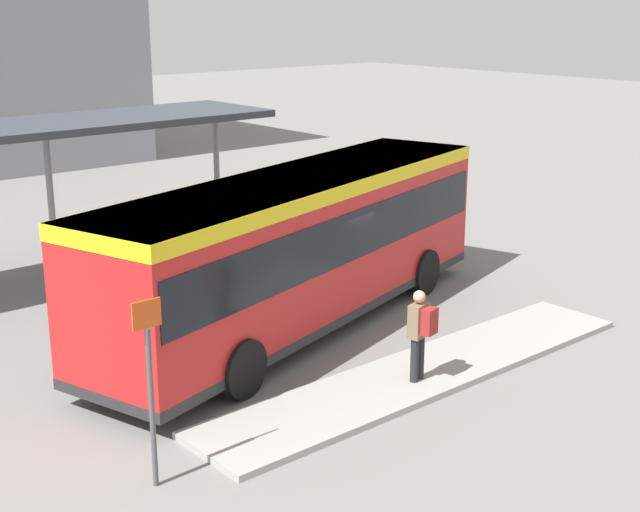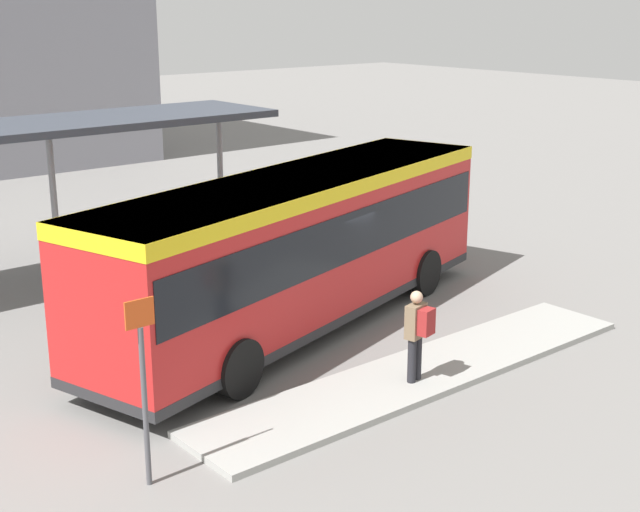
% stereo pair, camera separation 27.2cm
% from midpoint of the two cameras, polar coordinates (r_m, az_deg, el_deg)
% --- Properties ---
extents(ground_plane, '(120.00, 120.00, 0.00)m').
position_cam_midpoint_polar(ground_plane, '(19.02, -0.88, -4.53)').
color(ground_plane, slate).
extents(curb_island, '(9.75, 1.80, 0.12)m').
position_cam_midpoint_polar(curb_island, '(16.72, 7.06, -7.43)').
color(curb_island, '#9E9E99').
rests_on(curb_island, ground_plane).
extents(city_bus, '(11.36, 5.37, 3.25)m').
position_cam_midpoint_polar(city_bus, '(18.45, -0.88, 0.98)').
color(city_bus, red).
rests_on(city_bus, ground_plane).
extents(pedestrian_waiting, '(0.45, 0.49, 1.69)m').
position_cam_midpoint_polar(pedestrian_waiting, '(15.85, 6.77, -4.74)').
color(pedestrian_waiting, '#232328').
rests_on(pedestrian_waiting, curb_island).
extents(bicycle_yellow, '(0.48, 1.74, 0.75)m').
position_cam_midpoint_polar(bicycle_yellow, '(26.75, 7.62, 2.26)').
color(bicycle_yellow, black).
rests_on(bicycle_yellow, ground_plane).
extents(bicycle_blue, '(0.48, 1.56, 0.68)m').
position_cam_midpoint_polar(bicycle_blue, '(27.38, 6.59, 2.53)').
color(bicycle_blue, black).
rests_on(bicycle_blue, ground_plane).
extents(bicycle_red, '(0.48, 1.64, 0.71)m').
position_cam_midpoint_polar(bicycle_red, '(28.08, 5.77, 2.93)').
color(bicycle_red, black).
rests_on(bicycle_red, ground_plane).
extents(station_shelter, '(11.41, 3.14, 3.91)m').
position_cam_midpoint_polar(station_shelter, '(22.33, -16.68, 7.79)').
color(station_shelter, '#383D47').
rests_on(station_shelter, ground_plane).
extents(potted_planter_near_shelter, '(1.03, 1.03, 1.37)m').
position_cam_midpoint_polar(potted_planter_near_shelter, '(21.96, -8.59, 0.03)').
color(potted_planter_near_shelter, slate).
rests_on(potted_planter_near_shelter, ground_plane).
extents(platform_sign, '(0.44, 0.08, 2.80)m').
position_cam_midpoint_polar(platform_sign, '(12.69, -10.62, -8.06)').
color(platform_sign, '#4C4C51').
rests_on(platform_sign, ground_plane).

